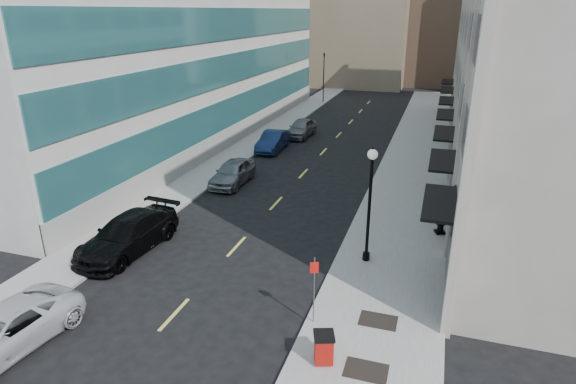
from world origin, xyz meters
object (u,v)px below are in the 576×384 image
Objects in this scene: car_white_van at (3,331)px; sign_post at (314,282)px; car_silver_sedan at (233,172)px; trash_bin at (324,347)px; urn_planter at (441,224)px; car_grey_sedan at (301,128)px; car_black_pickup at (128,234)px; car_blue_sedan at (273,141)px; lamppost at (370,196)px; traffic_signal at (324,56)px.

sign_post reaches higher than car_white_van.
car_silver_sedan is 4.39× the size of trash_bin.
urn_planter is at bearing 41.66° from sign_post.
car_grey_sedan reaches higher than urn_planter.
car_grey_sedan is 22.05m from urn_planter.
car_black_pickup reaches higher than trash_bin.
trash_bin is at bearing 21.10° from car_white_van.
car_blue_sedan is 5.46× the size of urn_planter.
trash_bin is at bearing -91.71° from lamppost.
traffic_signal is 1.28× the size of lamppost.
lamppost is (9.60, -21.97, 2.53)m from car_grey_sedan.
lamppost is 5.66m from sign_post.
car_white_van is at bearing -137.62° from lamppost.
car_black_pickup is 19.15m from car_blue_sedan.
car_grey_sedan is (1.60, 24.32, -0.05)m from car_black_pickup.
car_black_pickup reaches higher than car_grey_sedan.
traffic_signal reaches higher than urn_planter.
car_black_pickup is at bearing 99.87° from car_white_van.
trash_bin is (10.98, -5.00, -0.14)m from car_black_pickup.
car_black_pickup is at bearing -89.05° from traffic_signal.
car_blue_sedan is at bearing 93.00° from car_black_pickup.
traffic_signal is 6.43× the size of trash_bin.
car_silver_sedan is at bearing 90.28° from car_black_pickup.
car_grey_sedan is 28.64m from sign_post.
car_blue_sedan is at bearing 137.05° from urn_planter.
trash_bin is at bearing -19.46° from car_black_pickup.
sign_post reaches higher than car_black_pickup.
trash_bin is at bearing -57.39° from car_silver_sedan.
car_silver_sedan is 16.35m from sign_post.
lamppost is (11.20, 2.35, 2.48)m from car_black_pickup.
urn_planter is at bearing -67.04° from traffic_signal.
urn_planter is at bearing 51.45° from lamppost.
traffic_signal reaches higher than car_black_pickup.
car_white_van is at bearing -88.82° from traffic_signal.
car_blue_sedan is 5.26m from car_grey_sedan.
traffic_signal is 1.45× the size of car_grey_sedan.
car_silver_sedan is at bearing -87.17° from traffic_signal.
car_white_van is at bearing -135.28° from urn_planter.
lamppost is at bearing -59.17° from car_blue_sedan.
lamppost reaches higher than car_silver_sedan.
car_silver_sedan is 13.37m from lamppost.
car_black_pickup is 1.24× the size of car_blue_sedan.
sign_post is at bearing -11.58° from car_black_pickup.
urn_planter is (14.40, 6.36, -0.18)m from car_black_pickup.
car_silver_sedan is at bearing -89.99° from car_blue_sedan.
car_blue_sedan is at bearing 90.62° from car_silver_sedan.
car_white_van is 2.01× the size of sign_post.
car_white_van is 19.82m from urn_planter.
car_blue_sedan is 18.76m from urn_planter.
lamppost reaches higher than car_grey_sedan.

